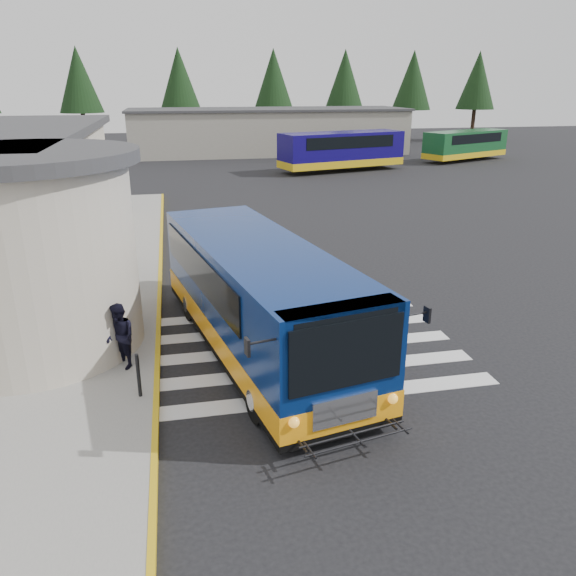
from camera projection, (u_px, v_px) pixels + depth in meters
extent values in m
plane|color=black|center=(312.00, 334.00, 15.14)|extent=(140.00, 140.00, 0.00)
cube|color=gold|center=(160.00, 291.00, 18.03)|extent=(0.12, 34.00, 0.16)
cylinder|color=beige|center=(25.00, 259.00, 13.46)|extent=(5.20, 5.20, 4.50)
cylinder|color=#38383A|center=(8.00, 157.00, 12.64)|extent=(5.80, 5.80, 0.30)
cube|color=black|center=(80.00, 252.00, 18.10)|extent=(0.08, 1.20, 2.20)
cube|color=#38383A|center=(91.00, 212.00, 17.74)|extent=(1.20, 1.80, 0.12)
cube|color=silver|center=(325.00, 396.00, 12.10)|extent=(8.00, 0.55, 0.01)
cube|color=silver|center=(311.00, 370.00, 13.20)|extent=(8.00, 0.55, 0.01)
cube|color=silver|center=(300.00, 348.00, 14.31)|extent=(8.00, 0.55, 0.01)
cube|color=silver|center=(290.00, 329.00, 15.41)|extent=(8.00, 0.55, 0.01)
cube|color=silver|center=(282.00, 313.00, 16.52)|extent=(8.00, 0.55, 0.01)
cube|color=gray|center=(268.00, 132.00, 54.26)|extent=(26.00, 8.00, 4.00)
cube|color=#38383A|center=(268.00, 109.00, 53.54)|extent=(26.40, 8.40, 0.20)
cylinder|color=black|center=(85.00, 131.00, 58.30)|extent=(0.44, 0.44, 3.60)
cone|color=black|center=(79.00, 80.00, 56.59)|extent=(4.40, 4.40, 6.40)
cylinder|color=black|center=(182.00, 129.00, 60.18)|extent=(0.44, 0.44, 3.60)
cone|color=black|center=(179.00, 80.00, 58.48)|extent=(4.40, 4.40, 6.40)
cylinder|color=black|center=(274.00, 128.00, 62.07)|extent=(0.44, 0.44, 3.60)
cone|color=black|center=(274.00, 80.00, 60.36)|extent=(4.40, 4.40, 6.40)
cylinder|color=black|center=(343.00, 127.00, 63.58)|extent=(0.44, 0.44, 3.60)
cone|color=black|center=(345.00, 80.00, 61.87)|extent=(4.40, 4.40, 6.40)
cylinder|color=black|center=(409.00, 126.00, 65.09)|extent=(0.44, 0.44, 3.60)
cone|color=black|center=(413.00, 80.00, 63.38)|extent=(4.40, 4.40, 6.40)
cylinder|color=black|center=(473.00, 125.00, 66.60)|extent=(0.44, 0.44, 3.60)
cone|color=black|center=(477.00, 80.00, 64.89)|extent=(4.40, 4.40, 6.40)
cube|color=navy|center=(258.00, 291.00, 13.72)|extent=(4.22, 9.32, 2.35)
cube|color=#FE9C10|center=(259.00, 325.00, 14.03)|extent=(4.25, 9.35, 0.56)
cube|color=black|center=(259.00, 337.00, 14.14)|extent=(4.24, 9.34, 0.22)
cube|color=black|center=(347.00, 355.00, 9.68)|extent=(2.17, 0.49, 1.25)
cube|color=silver|center=(345.00, 410.00, 10.05)|extent=(1.29, 0.31, 0.55)
cube|color=black|center=(198.00, 270.00, 13.79)|extent=(1.33, 6.48, 0.90)
cube|color=black|center=(293.00, 258.00, 14.72)|extent=(1.33, 6.48, 0.90)
cylinder|color=black|center=(258.00, 399.00, 11.10)|extent=(0.48, 1.00, 0.96)
cylinder|color=black|center=(356.00, 378.00, 11.90)|extent=(0.48, 1.00, 0.96)
cylinder|color=black|center=(191.00, 303.00, 15.94)|extent=(0.48, 1.00, 0.96)
cylinder|color=black|center=(263.00, 293.00, 16.75)|extent=(0.48, 1.00, 0.96)
cube|color=black|center=(247.00, 347.00, 9.05)|extent=(0.08, 0.19, 0.30)
cube|color=black|center=(427.00, 315.00, 10.33)|extent=(0.08, 0.19, 0.30)
imported|color=black|center=(34.00, 330.00, 12.86)|extent=(0.52, 0.70, 1.78)
imported|color=black|center=(120.00, 337.00, 12.79)|extent=(0.91, 0.95, 1.55)
cylinder|color=black|center=(138.00, 375.00, 11.68)|extent=(0.08, 0.08, 0.97)
cube|color=#100756|center=(342.00, 149.00, 43.10)|extent=(10.12, 5.10, 2.49)
cube|color=gold|center=(341.00, 162.00, 43.44)|extent=(10.16, 5.14, 0.54)
cube|color=black|center=(342.00, 141.00, 42.90)|extent=(8.03, 4.60, 0.87)
cube|color=#134922|center=(466.00, 144.00, 49.09)|extent=(8.72, 5.56, 2.17)
cube|color=gold|center=(464.00, 154.00, 49.39)|extent=(8.76, 5.60, 0.47)
cube|color=black|center=(466.00, 137.00, 48.91)|extent=(7.01, 4.85, 0.75)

